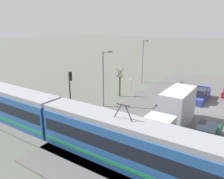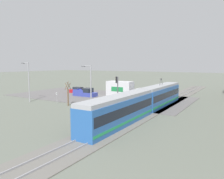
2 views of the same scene
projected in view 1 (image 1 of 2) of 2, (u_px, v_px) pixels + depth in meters
The scene contains 12 objects.
ground_plane at pixel (203, 108), 27.65m from camera, with size 320.00×320.00×0.00m, color #565B51.
road_surface at pixel (203, 108), 27.64m from camera, with size 19.12×40.07×0.08m.
rail_bed at pixel (154, 174), 15.25m from camera, with size 70.97×4.40×0.22m.
light_rail_tram at pixel (54, 119), 20.05m from camera, with size 29.09×2.56×4.64m.
box_truck at pixel (173, 112), 21.59m from camera, with size 2.34×9.01×3.70m.
pickup_truck at pixel (199, 96), 29.91m from camera, with size 2.07×5.55×1.87m.
sedan_car_0 at pixel (206, 134), 19.58m from camera, with size 1.84×4.70×1.41m.
traffic_light_pole at pixel (70, 89), 23.35m from camera, with size 0.28×0.47×5.37m.
street_tree at pixel (120, 84), 31.67m from camera, with size 1.00×0.84×4.21m.
street_lamp_near_crossing at pixel (104, 75), 27.28m from camera, with size 0.36×1.95×7.02m.
street_lamp_mid_block at pixel (143, 58), 38.86m from camera, with size 0.36×1.95×7.56m.
no_parking_sign at pixel (131, 84), 34.09m from camera, with size 0.32×0.08×2.10m.
Camera 1 is at (-4.76, 27.93, 10.06)m, focal length 35.00 mm.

